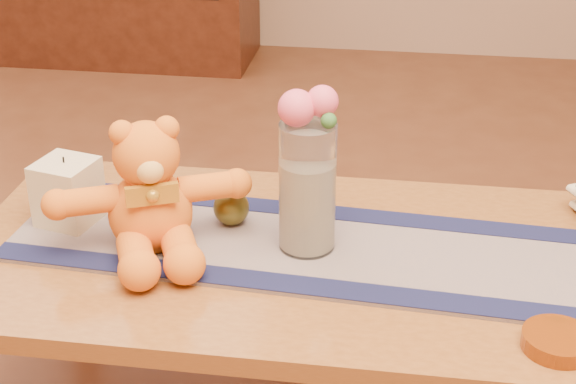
# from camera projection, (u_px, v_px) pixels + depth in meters

# --- Properties ---
(coffee_table_top) EXTENTS (1.40, 0.70, 0.04)m
(coffee_table_top) POSITION_uv_depth(u_px,v_px,m) (313.00, 261.00, 1.72)
(coffee_table_top) COLOR brown
(coffee_table_top) RESTS_ON floor
(table_leg_bl) EXTENTS (0.07, 0.07, 0.41)m
(table_leg_bl) POSITION_uv_depth(u_px,v_px,m) (71.00, 258.00, 2.16)
(table_leg_bl) COLOR brown
(table_leg_bl) RESTS_ON floor
(persian_runner) EXTENTS (1.22, 0.42, 0.01)m
(persian_runner) POSITION_uv_depth(u_px,v_px,m) (311.00, 247.00, 1.72)
(persian_runner) COLOR #181F44
(persian_runner) RESTS_ON coffee_table_top
(runner_border_near) EXTENTS (1.20, 0.14, 0.00)m
(runner_border_near) POSITION_uv_depth(u_px,v_px,m) (296.00, 284.00, 1.59)
(runner_border_near) COLOR #121538
(runner_border_near) RESTS_ON persian_runner
(runner_border_far) EXTENTS (1.20, 0.14, 0.00)m
(runner_border_far) POSITION_uv_depth(u_px,v_px,m) (324.00, 212.00, 1.85)
(runner_border_far) COLOR #121538
(runner_border_far) RESTS_ON persian_runner
(teddy_bear) EXTENTS (0.47, 0.43, 0.25)m
(teddy_bear) POSITION_uv_depth(u_px,v_px,m) (149.00, 187.00, 1.67)
(teddy_bear) COLOR orange
(teddy_bear) RESTS_ON persian_runner
(pillar_candle) EXTENTS (0.13, 0.13, 0.13)m
(pillar_candle) POSITION_uv_depth(u_px,v_px,m) (68.00, 192.00, 1.79)
(pillar_candle) COLOR beige
(pillar_candle) RESTS_ON persian_runner
(candle_wick) EXTENTS (0.00, 0.00, 0.01)m
(candle_wick) POSITION_uv_depth(u_px,v_px,m) (63.00, 160.00, 1.75)
(candle_wick) COLOR black
(candle_wick) RESTS_ON pillar_candle
(glass_vase) EXTENTS (0.11, 0.11, 0.26)m
(glass_vase) POSITION_uv_depth(u_px,v_px,m) (307.00, 187.00, 1.66)
(glass_vase) COLOR silver
(glass_vase) RESTS_ON persian_runner
(potpourri_fill) EXTENTS (0.09, 0.09, 0.18)m
(potpourri_fill) POSITION_uv_depth(u_px,v_px,m) (307.00, 205.00, 1.68)
(potpourri_fill) COLOR beige
(potpourri_fill) RESTS_ON glass_vase
(rose_left) EXTENTS (0.07, 0.07, 0.07)m
(rose_left) POSITION_uv_depth(u_px,v_px,m) (297.00, 108.00, 1.58)
(rose_left) COLOR #EA5271
(rose_left) RESTS_ON glass_vase
(rose_right) EXTENTS (0.06, 0.06, 0.06)m
(rose_right) POSITION_uv_depth(u_px,v_px,m) (322.00, 101.00, 1.58)
(rose_right) COLOR #EA5271
(rose_right) RESTS_ON glass_vase
(blue_flower_back) EXTENTS (0.04, 0.04, 0.04)m
(blue_flower_back) POSITION_uv_depth(u_px,v_px,m) (316.00, 104.00, 1.62)
(blue_flower_back) COLOR #4D52A7
(blue_flower_back) RESTS_ON glass_vase
(blue_flower_side) EXTENTS (0.04, 0.04, 0.04)m
(blue_flower_side) POSITION_uv_depth(u_px,v_px,m) (294.00, 109.00, 1.61)
(blue_flower_side) COLOR #4D52A7
(blue_flower_side) RESTS_ON glass_vase
(leaf_sprig) EXTENTS (0.03, 0.03, 0.03)m
(leaf_sprig) POSITION_uv_depth(u_px,v_px,m) (329.00, 121.00, 1.57)
(leaf_sprig) COLOR #33662D
(leaf_sprig) RESTS_ON glass_vase
(bronze_ball) EXTENTS (0.08, 0.08, 0.07)m
(bronze_ball) POSITION_uv_depth(u_px,v_px,m) (231.00, 208.00, 1.79)
(bronze_ball) COLOR #494518
(bronze_ball) RESTS_ON persian_runner
(amber_dish) EXTENTS (0.16, 0.16, 0.03)m
(amber_dish) POSITION_uv_depth(u_px,v_px,m) (558.00, 341.00, 1.43)
(amber_dish) COLOR #BF5914
(amber_dish) RESTS_ON coffee_table_top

